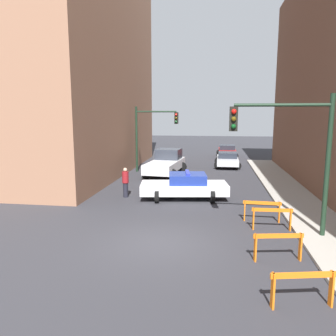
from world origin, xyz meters
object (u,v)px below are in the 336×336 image
object	(u,v)px
parked_car_near	(227,159)
parked_car_mid	(227,151)
traffic_light_near	(295,144)
barrier_mid	(278,242)
barrier_front	(303,283)
barrier_back	(272,215)
white_truck	(166,163)
barrier_corner	(262,208)
pedestrian_crossing	(125,182)
police_car	(185,186)
traffic_light_far	(150,130)

from	to	relation	value
parked_car_near	parked_car_mid	size ratio (longest dim) A/B	1.00
traffic_light_near	parked_car_near	xyz separation A→B (m)	(-1.79, 16.67, -2.86)
parked_car_mid	traffic_light_near	bearing A→B (deg)	-86.39
traffic_light_near	barrier_mid	distance (m)	3.78
barrier_front	barrier_back	size ratio (longest dim) A/B	0.98
parked_car_near	white_truck	bearing A→B (deg)	-136.49
barrier_mid	barrier_corner	size ratio (longest dim) A/B	0.99
parked_car_mid	pedestrian_crossing	xyz separation A→B (m)	(-6.19, -18.76, 0.19)
traffic_light_near	barrier_corner	bearing A→B (deg)	116.53
traffic_light_near	pedestrian_crossing	distance (m)	9.60
traffic_light_near	police_car	world-z (taller)	traffic_light_near
parked_car_mid	barrier_front	distance (m)	28.50
traffic_light_near	parked_car_near	bearing A→B (deg)	96.14
parked_car_near	barrier_back	world-z (taller)	parked_car_near
police_car	barrier_mid	xyz separation A→B (m)	(3.63, -7.28, -0.11)
barrier_front	traffic_light_far	bearing A→B (deg)	112.13
parked_car_mid	barrier_back	distance (m)	23.10
parked_car_near	barrier_front	bearing A→B (deg)	-86.64
traffic_light_far	barrier_back	size ratio (longest dim) A/B	3.25
barrier_mid	barrier_corner	world-z (taller)	same
police_car	barrier_corner	world-z (taller)	police_car
barrier_corner	traffic_light_near	bearing A→B (deg)	-63.47
white_truck	parked_car_near	size ratio (longest dim) A/B	1.29
parked_car_near	barrier_mid	distance (m)	18.94
pedestrian_crossing	barrier_back	distance (m)	8.42
barrier_front	pedestrian_crossing	bearing A→B (deg)	125.94
barrier_mid	white_truck	bearing A→B (deg)	111.73
police_car	barrier_front	bearing A→B (deg)	-167.17
barrier_front	barrier_back	world-z (taller)	same
traffic_light_far	barrier_mid	bearing A→B (deg)	-64.99
pedestrian_crossing	barrier_back	size ratio (longest dim) A/B	1.04
traffic_light_near	barrier_mid	world-z (taller)	traffic_light_near
white_truck	barrier_front	xyz separation A→B (m)	(5.86, -16.98, -0.29)
pedestrian_crossing	police_car	bearing A→B (deg)	147.17
barrier_back	traffic_light_far	bearing A→B (deg)	120.77
traffic_light_near	parked_car_near	size ratio (longest dim) A/B	1.20
barrier_mid	parked_car_near	bearing A→B (deg)	92.86
white_truck	barrier_corner	world-z (taller)	white_truck
traffic_light_far	police_car	world-z (taller)	traffic_light_far
police_car	pedestrian_crossing	world-z (taller)	pedestrian_crossing
barrier_front	traffic_light_near	bearing A→B (deg)	81.27
traffic_light_near	police_car	bearing A→B (deg)	131.62
police_car	barrier_mid	world-z (taller)	police_car
parked_car_mid	pedestrian_crossing	size ratio (longest dim) A/B	2.59
traffic_light_near	parked_car_mid	size ratio (longest dim) A/B	1.21
traffic_light_far	white_truck	bearing A→B (deg)	-33.93
police_car	barrier_back	bearing A→B (deg)	-146.50
barrier_mid	barrier_back	xyz separation A→B (m)	(0.28, 2.87, 0.00)
barrier_corner	parked_car_near	bearing A→B (deg)	93.69
police_car	parked_car_near	xyz separation A→B (m)	(2.68, 11.63, -0.05)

